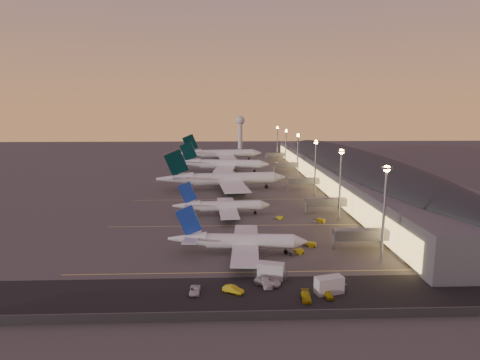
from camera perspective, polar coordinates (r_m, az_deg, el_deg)
name	(u,v)px	position (r m, az deg, el deg)	size (l,w,h in m)	color
ground	(239,222)	(144.19, -0.15, -5.93)	(700.00, 700.00, 0.00)	#423F3C
airliner_narrow_south	(238,241)	(112.66, -0.35, -8.69)	(38.84, 34.73, 13.88)	silver
airliner_narrow_north	(222,206)	(152.19, -2.60, -3.74)	(36.92, 33.01, 13.19)	silver
airliner_wide_near	(222,179)	(198.72, -2.52, 0.13)	(64.44, 59.07, 20.61)	silver
airliner_wide_mid	(222,164)	(254.18, -2.65, 2.27)	(60.62, 55.54, 19.39)	silver
airliner_wide_far	(220,154)	(309.07, -2.86, 3.76)	(65.00, 59.51, 20.79)	silver
terminal_building	(349,167)	(223.33, 15.27, 1.80)	(56.35, 255.00, 17.46)	#4B4B50
light_masts	(305,152)	(208.67, 9.19, 3.89)	(2.20, 217.20, 25.90)	slate
radar_tower	(240,127)	(399.11, 0.03, 7.61)	(9.00, 9.00, 32.50)	silver
service_lane	(248,292)	(91.78, 1.08, -15.69)	(260.00, 16.00, 0.01)	black
lane_markings	(236,197)	(182.93, -0.57, -2.44)	(90.00, 180.36, 0.00)	#D8C659
fence	(251,316)	(80.69, 1.57, -18.77)	(124.00, 0.12, 2.00)	#2D2D30
baggage_tug_a	(309,244)	(120.89, 9.86, -9.02)	(4.45, 2.98, 1.24)	gold
baggage_tug_b	(297,252)	(114.34, 8.10, -10.12)	(4.36, 3.34, 1.22)	gold
baggage_tug_c	(278,218)	(147.75, 5.49, -5.38)	(3.75, 1.99, 1.06)	gold
catering_truck_a	(272,271)	(98.01, 4.63, -12.82)	(7.30, 4.48, 3.84)	silver
catering_truck_b	(331,285)	(92.92, 12.76, -14.41)	(7.18, 4.19, 3.79)	silver
baggage_tug_d	(320,220)	(146.20, 11.24, -5.67)	(4.15, 3.93, 1.23)	gold
service_van_a	(195,290)	(91.61, -6.45, -15.35)	(2.21, 4.79, 1.33)	silver
service_van_b	(233,289)	(91.24, -0.98, -15.31)	(1.67, 4.78, 1.57)	gold
service_van_c	(266,282)	(94.69, 3.74, -14.33)	(2.23, 5.48, 1.59)	silver
service_van_d	(306,296)	(89.54, 9.38, -16.03)	(1.99, 4.90, 1.42)	gold
service_van_e	(268,281)	(95.06, 3.95, -14.20)	(2.80, 6.07, 1.69)	silver
service_van_f	(328,294)	(91.46, 12.37, -15.55)	(1.66, 4.12, 1.40)	gold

